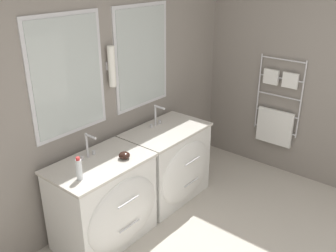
% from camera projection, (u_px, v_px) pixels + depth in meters
% --- Properties ---
extents(wall_back, '(5.77, 0.15, 2.60)m').
position_uv_depth(wall_back, '(91.00, 96.00, 3.55)').
color(wall_back, gray).
rests_on(wall_back, ground_plane).
extents(wall_right, '(0.13, 4.33, 2.60)m').
position_uv_depth(wall_right, '(303.00, 74.00, 4.33)').
color(wall_right, gray).
rests_on(wall_right, ground_plane).
extents(vanity_left, '(0.93, 0.65, 0.83)m').
position_uv_depth(vanity_left, '(105.00, 202.00, 3.48)').
color(vanity_left, white).
rests_on(vanity_left, ground_plane).
extents(vanity_right, '(0.93, 0.65, 0.83)m').
position_uv_depth(vanity_right, '(169.00, 164.00, 4.15)').
color(vanity_right, white).
rests_on(vanity_right, ground_plane).
extents(faucet_left, '(0.17, 0.15, 0.24)m').
position_uv_depth(faucet_left, '(88.00, 146.00, 3.37)').
color(faucet_left, silver).
rests_on(faucet_left, vanity_left).
extents(faucet_right, '(0.17, 0.15, 0.24)m').
position_uv_depth(faucet_right, '(157.00, 116.00, 4.04)').
color(faucet_right, silver).
rests_on(faucet_right, vanity_right).
extents(toiletry_bottle, '(0.05, 0.05, 0.20)m').
position_uv_depth(toiletry_bottle, '(79.00, 169.00, 3.04)').
color(toiletry_bottle, silver).
rests_on(toiletry_bottle, vanity_left).
extents(amenity_bowl, '(0.10, 0.10, 0.06)m').
position_uv_depth(amenity_bowl, '(124.00, 155.00, 3.39)').
color(amenity_bowl, black).
rests_on(amenity_bowl, vanity_left).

